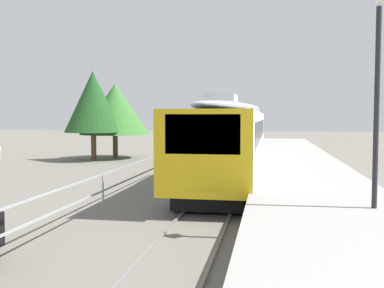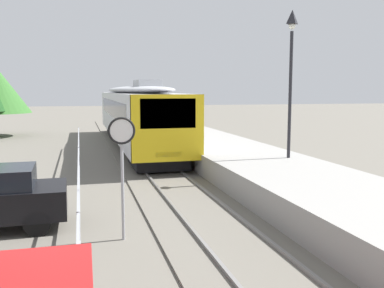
{
  "view_description": "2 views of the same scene",
  "coord_description": "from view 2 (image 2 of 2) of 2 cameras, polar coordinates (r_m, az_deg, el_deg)",
  "views": [
    {
      "loc": [
        1.85,
        7.98,
        3.01
      ],
      "look_at": [
        -1.0,
        24.1,
        2.0
      ],
      "focal_mm": 41.17,
      "sensor_mm": 36.0,
      "label": 1
    },
    {
      "loc": [
        -3.22,
        4.33,
        3.38
      ],
      "look_at": [
        0.4,
        18.1,
        1.6
      ],
      "focal_mm": 40.03,
      "sensor_mm": 36.0,
      "label": 2
    }
  ],
  "objects": [
    {
      "name": "track_rails",
      "position": [
        18.27,
        -4.33,
        -3.45
      ],
      "size": [
        3.2,
        60.0,
        0.14
      ],
      "color": "#6B665B",
      "rests_on": "ground"
    },
    {
      "name": "carpark_fence",
      "position": [
        8.06,
        -14.86,
        -10.98
      ],
      "size": [
        0.06,
        36.06,
        1.25
      ],
      "color": "#9EA0A5",
      "rests_on": "ground"
    },
    {
      "name": "ground_plane",
      "position": [
        17.99,
        -13.8,
        -3.91
      ],
      "size": [
        160.0,
        160.0,
        0.0
      ],
      "primitive_type": "plane",
      "color": "#6B665B"
    },
    {
      "name": "station_platform",
      "position": [
        19.04,
        5.32,
        -1.75
      ],
      "size": [
        3.9,
        60.0,
        0.9
      ],
      "primitive_type": "cube",
      "color": "#999691",
      "rests_on": "ground"
    },
    {
      "name": "commuter_train",
      "position": [
        25.99,
        -7.62,
        4.35
      ],
      "size": [
        2.82,
        20.23,
        3.74
      ],
      "color": "silver",
      "rests_on": "track_rails"
    },
    {
      "name": "platform_lamp_mid_platform",
      "position": [
        16.18,
        13.08,
        11.35
      ],
      "size": [
        0.34,
        0.34,
        5.35
      ],
      "color": "#232328",
      "rests_on": "station_platform"
    },
    {
      "name": "speed_limit_sign",
      "position": [
        9.61,
        -9.33,
        -0.47
      ],
      "size": [
        0.61,
        0.1,
        2.81
      ],
      "color": "#9EA0A5",
      "rests_on": "ground"
    }
  ]
}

